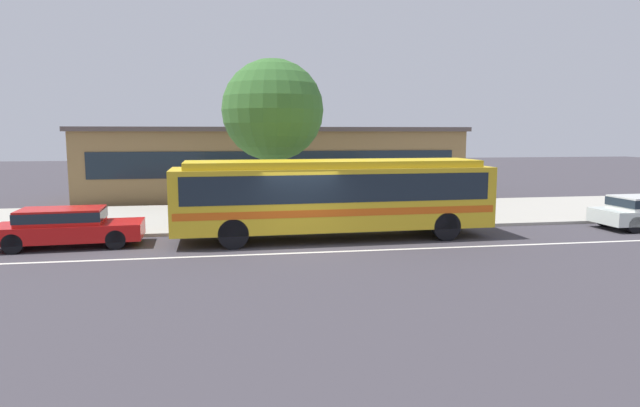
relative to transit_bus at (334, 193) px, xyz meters
name	(u,v)px	position (x,y,z in m)	size (l,w,h in m)	color
ground_plane	(301,248)	(-1.36, -1.37, -1.63)	(120.00, 120.00, 0.00)	#3B373E
sidewalk_slab	(282,215)	(-1.36, 5.35, -1.57)	(60.00, 8.00, 0.12)	#A4A094
lane_stripe_center	(305,253)	(-1.36, -2.17, -1.63)	(56.00, 0.16, 0.01)	silver
transit_bus	(334,193)	(0.00, 0.00, 0.00)	(11.27, 2.80, 2.80)	gold
sedan_behind_bus	(67,225)	(-9.00, 0.05, -0.90)	(4.71, 2.00, 1.29)	red
pedestrian_waiting_near_sign	(443,196)	(5.16, 2.57, -0.50)	(0.48, 0.48, 1.72)	#332F44
bus_stop_sign	(409,186)	(3.37, 1.71, 0.02)	(0.10, 0.44, 2.38)	gray
street_tree_near_stop	(273,110)	(-1.78, 4.52, 3.07)	(4.30, 4.30, 6.74)	brown
station_building	(274,162)	(-1.08, 13.25, 0.42)	(21.53, 6.86, 4.07)	olive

